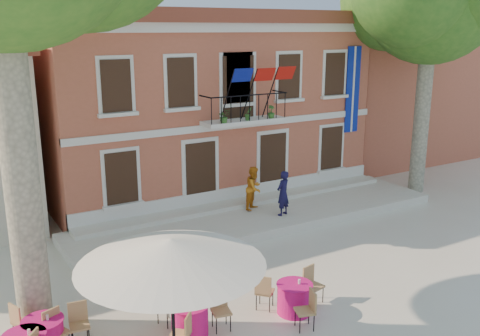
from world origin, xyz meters
name	(u,v)px	position (x,y,z in m)	size (l,w,h in m)	color
ground	(285,280)	(0.00, 0.00, 0.00)	(90.00, 90.00, 0.00)	beige
main_building	(191,100)	(2.00, 9.99, 3.78)	(13.50, 9.59, 7.50)	#BF5F45
neighbor_east	(376,94)	(14.00, 11.00, 3.22)	(9.40, 9.40, 6.40)	#BF5F45
terrace	(260,216)	(2.00, 4.40, 0.15)	(14.00, 3.40, 0.30)	silver
patio_umbrella	(171,252)	(-4.24, -2.00, 2.53)	(3.79, 3.79, 2.82)	black
pedestrian_navy	(283,193)	(2.57, 3.78, 1.12)	(0.59, 0.39, 1.63)	#131037
pedestrian_orange	(254,188)	(2.02, 4.85, 1.11)	(0.79, 0.61, 1.62)	orange
cafe_table_1	(190,318)	(-3.48, -1.15, 0.43)	(1.78, 1.83, 0.95)	#D11377
cafe_table_3	(44,334)	(-6.47, -0.14, 0.43)	(1.73, 1.86, 0.95)	#D11377
cafe_table_4	(294,297)	(-0.83, -1.56, 0.43)	(1.78, 1.83, 0.95)	#D11377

